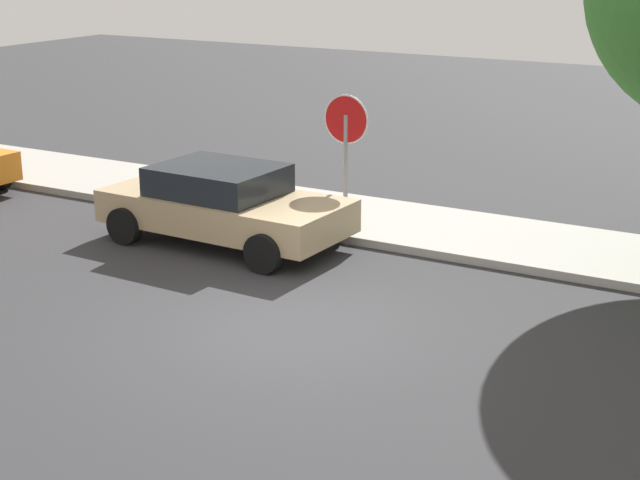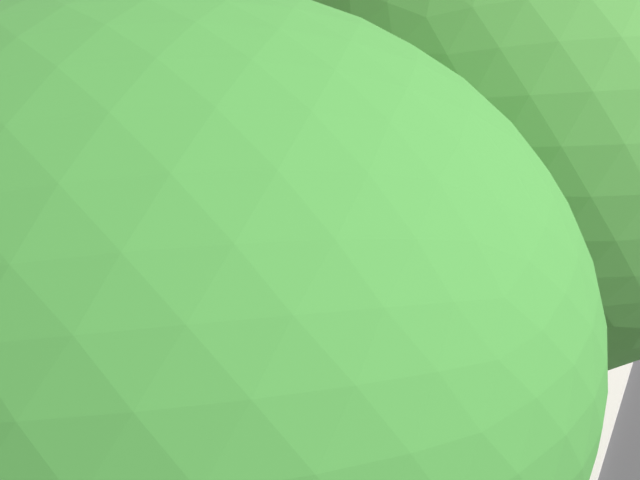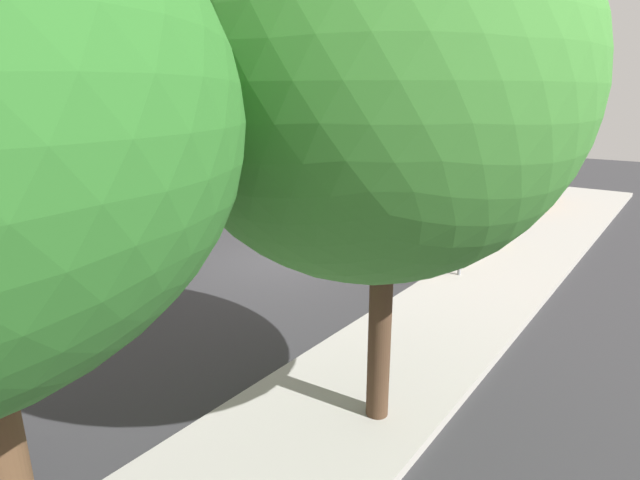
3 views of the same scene
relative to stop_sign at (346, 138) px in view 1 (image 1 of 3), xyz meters
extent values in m
plane|color=#2D2D30|center=(1.39, -4.32, -1.71)|extent=(60.00, 60.00, 0.00)
cube|color=#9E9B93|center=(1.39, 0.72, -1.64)|extent=(32.00, 2.59, 0.14)
cylinder|color=gray|center=(0.00, 0.00, -0.65)|extent=(0.08, 0.08, 2.12)
cylinder|color=white|center=(0.00, 0.00, 0.33)|extent=(0.86, 0.03, 0.86)
cylinder|color=red|center=(0.00, 0.00, 0.33)|extent=(0.80, 0.04, 0.80)
cube|color=tan|center=(-1.50, -1.54, -1.13)|extent=(4.30, 2.03, 0.55)
cube|color=black|center=(-1.63, -1.53, -0.61)|extent=(2.09, 1.73, 0.48)
cylinder|color=black|center=(-2.97, -2.43, -1.39)|extent=(0.65, 0.24, 0.64)
cylinder|color=black|center=(-2.90, -0.54, -1.39)|extent=(0.65, 0.24, 0.64)
cylinder|color=black|center=(-0.09, -2.53, -1.39)|extent=(0.65, 0.24, 0.64)
cylinder|color=black|center=(-0.02, -0.64, -1.39)|extent=(0.65, 0.24, 0.64)
cylinder|color=gold|center=(-3.05, -0.20, -1.44)|extent=(0.22, 0.22, 0.55)
sphere|color=gold|center=(-3.05, -0.20, -1.10)|extent=(0.21, 0.21, 0.21)
cylinder|color=gold|center=(-2.90, -0.20, -1.38)|extent=(0.08, 0.09, 0.09)
camera|label=1|loc=(7.83, -14.69, 3.35)|focal=55.00mm
camera|label=2|loc=(13.66, 2.89, 4.40)|focal=55.00mm
camera|label=3|loc=(10.94, 4.14, 2.54)|focal=28.00mm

